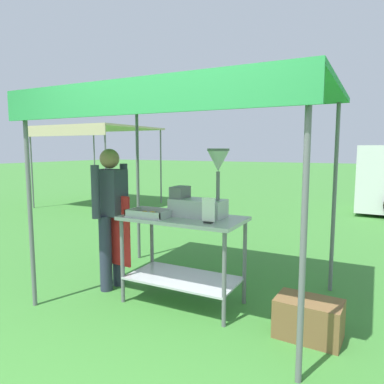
{
  "coord_description": "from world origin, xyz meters",
  "views": [
    {
      "loc": [
        1.47,
        -1.81,
        1.61
      ],
      "look_at": [
        -0.27,
        1.55,
        1.15
      ],
      "focal_mm": 33.48,
      "sensor_mm": 36.0,
      "label": 1
    }
  ],
  "objects_px": {
    "stall_canopy": "(187,103)",
    "donut_tray": "(149,214)",
    "vendor": "(111,211)",
    "menu_sign": "(208,212)",
    "neighbour_tent": "(97,130)",
    "supply_crate": "(308,319)",
    "donut_fryer": "(201,195)",
    "donut_cart": "(183,241)"
  },
  "relations": [
    {
      "from": "menu_sign",
      "to": "donut_tray",
      "type": "bearing_deg",
      "value": 177.23
    },
    {
      "from": "stall_canopy",
      "to": "neighbour_tent",
      "type": "xyz_separation_m",
      "value": [
        -5.27,
        4.49,
        0.06
      ]
    },
    {
      "from": "donut_tray",
      "to": "neighbour_tent",
      "type": "height_order",
      "value": "neighbour_tent"
    },
    {
      "from": "donut_cart",
      "to": "supply_crate",
      "type": "height_order",
      "value": "donut_cart"
    },
    {
      "from": "neighbour_tent",
      "to": "supply_crate",
      "type": "bearing_deg",
      "value": -35.66
    },
    {
      "from": "donut_fryer",
      "to": "neighbour_tent",
      "type": "xyz_separation_m",
      "value": [
        -5.44,
        4.51,
        0.99
      ]
    },
    {
      "from": "donut_fryer",
      "to": "vendor",
      "type": "relative_size",
      "value": 0.43
    },
    {
      "from": "donut_tray",
      "to": "vendor",
      "type": "distance_m",
      "value": 0.62
    },
    {
      "from": "stall_canopy",
      "to": "neighbour_tent",
      "type": "height_order",
      "value": "neighbour_tent"
    },
    {
      "from": "supply_crate",
      "to": "neighbour_tent",
      "type": "height_order",
      "value": "neighbour_tent"
    },
    {
      "from": "vendor",
      "to": "neighbour_tent",
      "type": "distance_m",
      "value": 6.45
    },
    {
      "from": "donut_cart",
      "to": "donut_fryer",
      "type": "relative_size",
      "value": 1.8
    },
    {
      "from": "donut_fryer",
      "to": "neighbour_tent",
      "type": "height_order",
      "value": "neighbour_tent"
    },
    {
      "from": "donut_fryer",
      "to": "neighbour_tent",
      "type": "bearing_deg",
      "value": 140.35
    },
    {
      "from": "donut_fryer",
      "to": "supply_crate",
      "type": "bearing_deg",
      "value": -10.14
    },
    {
      "from": "menu_sign",
      "to": "stall_canopy",
      "type": "bearing_deg",
      "value": 143.49
    },
    {
      "from": "menu_sign",
      "to": "neighbour_tent",
      "type": "distance_m",
      "value": 7.46
    },
    {
      "from": "donut_tray",
      "to": "menu_sign",
      "type": "relative_size",
      "value": 1.79
    },
    {
      "from": "donut_tray",
      "to": "menu_sign",
      "type": "distance_m",
      "value": 0.69
    },
    {
      "from": "donut_fryer",
      "to": "menu_sign",
      "type": "xyz_separation_m",
      "value": [
        0.2,
        -0.25,
        -0.12
      ]
    },
    {
      "from": "donut_cart",
      "to": "supply_crate",
      "type": "xyz_separation_m",
      "value": [
        1.29,
        -0.12,
        -0.5
      ]
    },
    {
      "from": "stall_canopy",
      "to": "supply_crate",
      "type": "xyz_separation_m",
      "value": [
        1.29,
        -0.22,
        -1.9
      ]
    },
    {
      "from": "donut_tray",
      "to": "donut_fryer",
      "type": "relative_size",
      "value": 0.62
    },
    {
      "from": "stall_canopy",
      "to": "donut_tray",
      "type": "xyz_separation_m",
      "value": [
        -0.32,
        -0.24,
        -1.13
      ]
    },
    {
      "from": "menu_sign",
      "to": "vendor",
      "type": "distance_m",
      "value": 1.31
    },
    {
      "from": "menu_sign",
      "to": "vendor",
      "type": "bearing_deg",
      "value": 172.96
    },
    {
      "from": "vendor",
      "to": "stall_canopy",
      "type": "bearing_deg",
      "value": 6.8
    },
    {
      "from": "supply_crate",
      "to": "neighbour_tent",
      "type": "relative_size",
      "value": 0.2
    },
    {
      "from": "stall_canopy",
      "to": "donut_tray",
      "type": "bearing_deg",
      "value": -143.69
    },
    {
      "from": "supply_crate",
      "to": "donut_cart",
      "type": "bearing_deg",
      "value": 174.62
    },
    {
      "from": "menu_sign",
      "to": "supply_crate",
      "type": "relative_size",
      "value": 0.43
    },
    {
      "from": "menu_sign",
      "to": "vendor",
      "type": "height_order",
      "value": "vendor"
    },
    {
      "from": "stall_canopy",
      "to": "neighbour_tent",
      "type": "distance_m",
      "value": 6.93
    },
    {
      "from": "vendor",
      "to": "supply_crate",
      "type": "bearing_deg",
      "value": -2.83
    },
    {
      "from": "vendor",
      "to": "menu_sign",
      "type": "bearing_deg",
      "value": -7.04
    },
    {
      "from": "donut_tray",
      "to": "supply_crate",
      "type": "relative_size",
      "value": 0.77
    },
    {
      "from": "donut_cart",
      "to": "donut_fryer",
      "type": "distance_m",
      "value": 0.51
    },
    {
      "from": "donut_tray",
      "to": "supply_crate",
      "type": "height_order",
      "value": "donut_tray"
    },
    {
      "from": "donut_tray",
      "to": "donut_fryer",
      "type": "distance_m",
      "value": 0.57
    },
    {
      "from": "stall_canopy",
      "to": "vendor",
      "type": "relative_size",
      "value": 1.78
    },
    {
      "from": "stall_canopy",
      "to": "vendor",
      "type": "distance_m",
      "value": 1.49
    },
    {
      "from": "vendor",
      "to": "neighbour_tent",
      "type": "height_order",
      "value": "neighbour_tent"
    }
  ]
}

